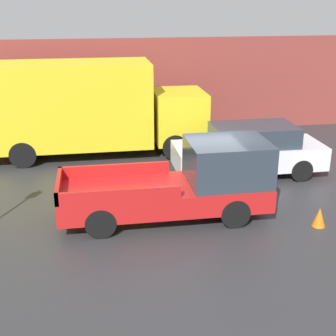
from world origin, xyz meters
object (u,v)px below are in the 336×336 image
newspaper_box (150,122)px  traffic_cone (319,217)px  pickup_truck (186,183)px  delivery_truck (79,107)px  car (250,150)px

newspaper_box → traffic_cone: bearing=-71.0°
pickup_truck → delivery_truck: size_ratio=0.64×
car → traffic_cone: car is taller
pickup_truck → newspaper_box: bearing=89.5°
pickup_truck → delivery_truck: (-2.81, 5.70, 0.86)m
car → delivery_truck: delivery_truck is taller
pickup_truck → newspaper_box: size_ratio=5.09×
car → delivery_truck: (-5.47, 3.00, 0.96)m
pickup_truck → traffic_cone: size_ratio=10.94×
car → delivery_truck: 6.31m
delivery_truck → traffic_cone: bearing=-48.5°
pickup_truck → car: 3.79m
pickup_truck → car: (2.66, 2.70, -0.10)m
pickup_truck → newspaper_box: 8.11m
newspaper_box → car: bearing=-64.4°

